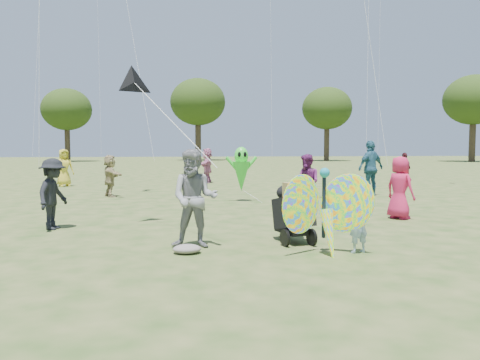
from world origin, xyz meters
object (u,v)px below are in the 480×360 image
(crowd_g, at_px, (64,168))
(butterfly_kite, at_px, (326,213))
(crowd_j, at_px, (207,166))
(adult_man, at_px, (195,198))
(crowd_d, at_px, (110,176))
(crowd_h, at_px, (405,168))
(jogging_stroller, at_px, (293,208))
(crowd_b, at_px, (53,194))
(child_girl, at_px, (358,224))
(alien_kite, at_px, (241,171))
(crowd_c, at_px, (371,168))
(crowd_a, at_px, (400,188))
(crowd_e, at_px, (307,183))

(crowd_g, bearing_deg, butterfly_kite, -93.42)
(crowd_j, bearing_deg, butterfly_kite, 19.33)
(adult_man, distance_m, crowd_d, 9.13)
(crowd_d, relative_size, crowd_j, 0.87)
(crowd_h, height_order, jogging_stroller, crowd_h)
(crowd_b, xyz_separation_m, crowd_g, (-2.24, 11.30, 0.08))
(child_girl, height_order, alien_kite, alien_kite)
(crowd_b, bearing_deg, crowd_g, 26.15)
(child_girl, bearing_deg, butterfly_kite, -6.22)
(crowd_c, height_order, butterfly_kite, crowd_c)
(child_girl, relative_size, adult_man, 0.56)
(adult_man, bearing_deg, alien_kite, 88.00)
(crowd_a, bearing_deg, child_girl, 117.64)
(crowd_g, xyz_separation_m, jogging_stroller, (6.88, -13.28, -0.21))
(crowd_d, relative_size, crowd_e, 0.95)
(crowd_j, bearing_deg, crowd_h, 92.89)
(jogging_stroller, bearing_deg, crowd_a, 20.53)
(crowd_b, bearing_deg, crowd_e, -57.27)
(crowd_j, bearing_deg, crowd_e, 27.00)
(crowd_h, relative_size, alien_kite, 0.85)
(child_girl, bearing_deg, adult_man, -30.71)
(crowd_a, xyz_separation_m, crowd_h, (5.30, 9.86, -0.01))
(crowd_h, xyz_separation_m, jogging_stroller, (-8.55, -12.17, -0.13))
(jogging_stroller, bearing_deg, crowd_h, 40.08)
(adult_man, xyz_separation_m, butterfly_kite, (2.04, -0.88, -0.17))
(crowd_e, xyz_separation_m, butterfly_kite, (-1.18, -5.05, -0.10))
(crowd_b, distance_m, crowd_c, 10.97)
(adult_man, height_order, crowd_a, adult_man)
(child_girl, distance_m, jogging_stroller, 1.33)
(crowd_b, xyz_separation_m, crowd_d, (0.33, 6.56, -0.02))
(crowd_c, height_order, crowd_e, crowd_c)
(adult_man, distance_m, crowd_c, 10.20)
(crowd_h, bearing_deg, butterfly_kite, 26.48)
(crowd_a, xyz_separation_m, crowd_g, (-10.13, 10.98, 0.07))
(crowd_a, bearing_deg, jogging_stroller, 98.97)
(alien_kite, bearing_deg, crowd_e, -60.34)
(crowd_c, height_order, crowd_d, crowd_c)
(child_girl, distance_m, crowd_a, 4.14)
(crowd_c, height_order, alien_kite, crowd_c)
(crowd_a, bearing_deg, crowd_d, 24.10)
(crowd_g, height_order, jogging_stroller, crowd_g)
(jogging_stroller, bearing_deg, crowd_c, 42.54)
(crowd_d, xyz_separation_m, crowd_g, (-2.57, 4.74, 0.09))
(crowd_c, relative_size, alien_kite, 1.13)
(crowd_d, bearing_deg, child_girl, -176.79)
(crowd_c, bearing_deg, crowd_h, -152.70)
(crowd_e, xyz_separation_m, alien_kite, (-1.42, 2.50, 0.20))
(crowd_d, bearing_deg, butterfly_kite, -179.69)
(crowd_b, xyz_separation_m, jogging_stroller, (4.64, -1.99, -0.13))
(alien_kite, bearing_deg, crowd_j, 93.50)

